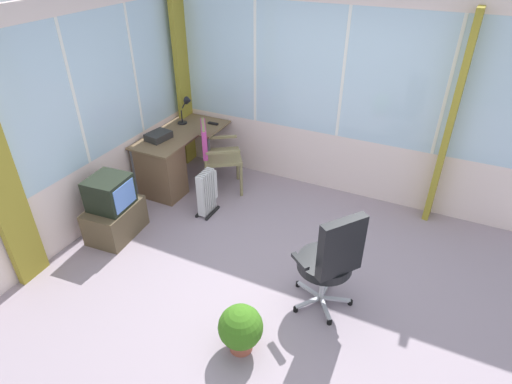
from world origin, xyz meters
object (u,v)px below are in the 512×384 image
Objects in this scene: paper_tray at (158,136)px; desk at (163,167)px; desk_lamp at (187,106)px; office_chair at (332,258)px; potted_plant at (241,328)px; tv_remote at (213,123)px; wooden_armchair at (212,149)px; space_heater at (207,192)px; tv_on_stand at (114,210)px.

desk is at bearing -137.44° from paper_tray.
paper_tray is at bearing 176.94° from desk_lamp.
office_chair is (-1.01, -2.56, 0.22)m from desk.
potted_plant is at bearing -139.82° from desk_lamp.
desk is 8.86× the size of tv_remote.
wooden_armchair is at bearing -153.23° from tv_remote.
wooden_armchair is at bearing 35.48° from potted_plant.
paper_tray is at bearing 67.25° from office_chair.
desk is 3.60× the size of desk_lamp.
office_chair is at bearing -123.74° from desk_lamp.
potted_plant is (-1.62, -1.30, -0.05)m from space_heater.
tv_remote is at bearing 28.91° from wooden_armchair.
tv_on_stand is at bearing 89.47° from office_chair.
tv_remote is 0.33× the size of potted_plant.
desk_lamp reaches higher than paper_tray.
desk_lamp is 0.42m from tv_remote.
office_chair is at bearing -33.90° from potted_plant.
tv_remote is 0.16× the size of wooden_armchair.
space_heater is (-0.50, -0.21, -0.32)m from wooden_armchair.
wooden_armchair is at bearing -68.40° from paper_tray.
desk_lamp is at bearing -3.06° from paper_tray.
tv_remote is 0.50× the size of paper_tray.
space_heater is at bearing -100.92° from desk.
desk_lamp is at bearing 42.64° from space_heater.
desk is at bearing -175.46° from desk_lamp.
potted_plant is at bearing -111.03° from tv_on_stand.
tv_remote is 3.17m from potted_plant.
wooden_armchair reaches higher than paper_tray.
wooden_armchair is at bearing -122.48° from desk_lamp.
office_chair reaches higher than potted_plant.
desk is 4.43× the size of paper_tray.
tv_on_stand is (-1.34, 0.51, -0.28)m from wooden_armchair.
wooden_armchair is 2.63m from potted_plant.
desk is 2.94× the size of potted_plant.
desk_lamp is at bearing 40.18° from potted_plant.
potted_plant is at bearing -141.24° from space_heater.
paper_tray is at bearing 73.78° from space_heater.
desk_lamp is 1.38m from space_heater.
office_chair reaches higher than wooden_armchair.
paper_tray is 0.52× the size of space_heater.
desk is at bearing 158.52° from tv_remote.
space_heater is (-0.88, -0.81, -0.67)m from desk_lamp.
paper_tray is 0.28× the size of office_chair.
paper_tray is (-0.64, 0.03, -0.19)m from desk_lamp.
tv_on_stand reaches higher than potted_plant.
desk_lamp reaches higher than potted_plant.
desk_lamp is 3.17m from office_chair.
potted_plant is (-2.51, -2.12, -0.71)m from desk_lamp.
desk is 2.72m from potted_plant.
tv_remote is (0.82, -0.29, 0.34)m from desk.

